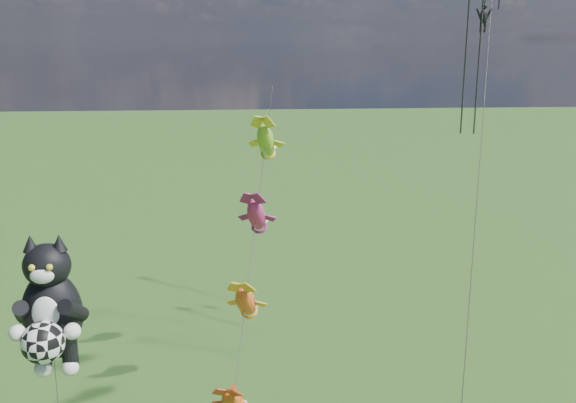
{
  "coord_description": "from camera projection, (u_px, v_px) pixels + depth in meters",
  "views": [
    {
      "loc": [
        11.77,
        -20.08,
        18.19
      ],
      "look_at": [
        14.16,
        10.71,
        10.33
      ],
      "focal_mm": 40.0,
      "sensor_mm": 36.0,
      "label": 1
    }
  ],
  "objects": [
    {
      "name": "cat_kite_rig",
      "position": [
        50.0,
        309.0,
        26.14
      ],
      "size": [
        2.88,
        4.34,
        10.59
      ],
      "rotation": [
        0.0,
        0.0,
        0.23
      ],
      "color": "brown",
      "rests_on": "ground"
    },
    {
      "name": "fish_windsock_rig",
      "position": [
        251.0,
        258.0,
        27.9
      ],
      "size": [
        3.39,
        15.68,
        15.91
      ],
      "rotation": [
        0.0,
        0.0,
        0.13
      ],
      "color": "brown",
      "rests_on": "ground"
    }
  ]
}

